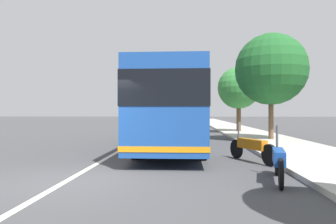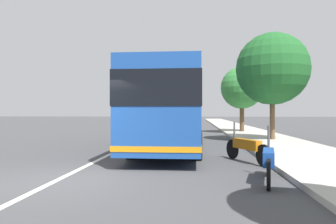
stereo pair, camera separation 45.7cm
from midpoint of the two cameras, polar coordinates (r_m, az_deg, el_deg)
ground_plane at (r=7.83m, az=-19.82°, el=-11.90°), size 220.00×220.00×0.00m
sidewalk_curb at (r=17.62m, az=17.43°, el=-5.07°), size 110.00×3.60×0.14m
lane_divider_line at (r=17.38m, az=-6.58°, el=-5.36°), size 110.00×0.16×0.01m
coach_bus at (r=14.40m, az=0.12°, el=0.96°), size 12.24×2.61×3.26m
motorcycle_by_tree at (r=7.61m, az=18.22°, el=-8.61°), size 2.17×0.58×1.28m
motorcycle_mid_row at (r=10.33m, az=14.00°, el=-6.32°), size 2.17×1.08×1.28m
car_side_street at (r=46.98m, az=2.42°, el=-1.18°), size 4.51×1.79×1.44m
car_far_distant at (r=38.86m, az=-4.85°, el=-1.41°), size 4.19×1.90×1.48m
car_ahead_same_lane at (r=46.37m, az=-2.82°, el=-1.23°), size 4.51×2.15×1.40m
car_behind_bus at (r=63.45m, az=-1.37°, el=-0.91°), size 3.99×1.95×1.44m
roadside_tree_mid_block at (r=17.98m, az=17.88°, el=7.53°), size 3.95×3.95×5.97m
roadside_tree_far_block at (r=24.73m, az=12.47°, el=4.36°), size 3.29×3.29×5.18m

